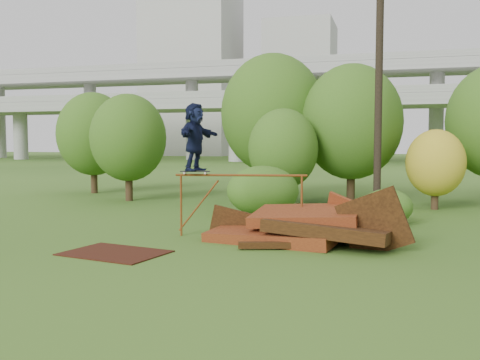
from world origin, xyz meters
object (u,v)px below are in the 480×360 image
(flat_plate, at_px, (115,253))
(utility_pole, at_px, (379,69))
(scrap_pile, at_px, (303,228))
(skater, at_px, (195,137))

(flat_plate, xyz_separation_m, utility_pole, (5.84, 9.49, 5.39))
(scrap_pile, xyz_separation_m, flat_plate, (-4.14, -2.68, -0.39))
(skater, bearing_deg, flat_plate, 171.16)
(utility_pole, bearing_deg, flat_plate, -121.60)
(flat_plate, relative_size, utility_pole, 0.22)
(skater, xyz_separation_m, flat_plate, (-1.00, -2.84, -2.82))
(scrap_pile, relative_size, skater, 2.93)
(scrap_pile, bearing_deg, skater, 177.03)
(skater, relative_size, flat_plate, 0.82)
(scrap_pile, height_order, flat_plate, scrap_pile)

